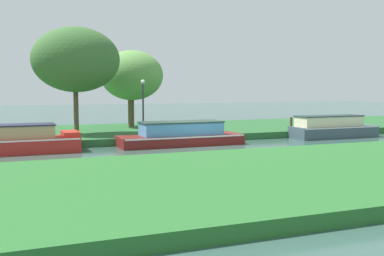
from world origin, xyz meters
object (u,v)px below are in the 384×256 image
at_px(red_cruiser, 21,141).
at_px(lamp_post, 143,100).
at_px(willow_tree_left, 76,60).
at_px(willow_tree_centre, 132,76).
at_px(slate_narrowboat, 332,128).
at_px(maroon_barge, 181,135).
at_px(mooring_post_near, 291,124).

height_order(red_cruiser, lamp_post, lamp_post).
distance_m(willow_tree_left, willow_tree_centre, 5.63).
relative_size(slate_narrowboat, lamp_post, 1.77).
relative_size(maroon_barge, willow_tree_left, 1.10).
bearing_deg(willow_tree_left, slate_narrowboat, -14.83).
relative_size(slate_narrowboat, willow_tree_left, 0.90).
relative_size(red_cruiser, lamp_post, 1.73).
height_order(maroon_barge, lamp_post, lamp_post).
relative_size(willow_tree_centre, mooring_post_near, 6.33).
bearing_deg(willow_tree_left, maroon_barge, -38.90).
xyz_separation_m(red_cruiser, willow_tree_centre, (7.36, 7.59, 3.30)).
relative_size(maroon_barge, lamp_post, 2.14).
xyz_separation_m(maroon_barge, lamp_post, (-1.30, 2.69, 1.82)).
distance_m(red_cruiser, mooring_post_near, 16.02).
bearing_deg(mooring_post_near, slate_narrowboat, -36.09).
bearing_deg(maroon_barge, willow_tree_left, 141.10).
bearing_deg(slate_narrowboat, mooring_post_near, 143.91).
distance_m(willow_tree_left, mooring_post_near, 13.57).
height_order(lamp_post, mooring_post_near, lamp_post).
height_order(maroon_barge, willow_tree_centre, willow_tree_centre).
xyz_separation_m(lamp_post, mooring_post_near, (9.23, -1.23, -1.54)).
relative_size(slate_narrowboat, red_cruiser, 1.02).
distance_m(maroon_barge, lamp_post, 3.50).
xyz_separation_m(maroon_barge, willow_tree_left, (-4.85, 3.91, 4.12)).
height_order(willow_tree_left, willow_tree_centre, willow_tree_left).
relative_size(maroon_barge, red_cruiser, 1.24).
distance_m(slate_narrowboat, mooring_post_near, 2.48).
height_order(slate_narrowboat, willow_tree_left, willow_tree_left).
xyz_separation_m(willow_tree_centre, lamp_post, (-0.64, -4.90, -1.52)).
distance_m(slate_narrowboat, willow_tree_left, 15.82).
relative_size(maroon_barge, mooring_post_near, 8.21).
bearing_deg(lamp_post, maroon_barge, -64.15).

